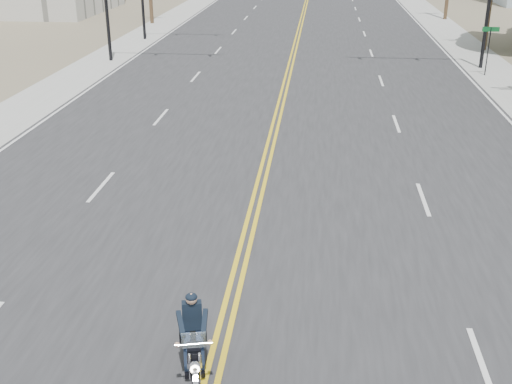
{
  "coord_description": "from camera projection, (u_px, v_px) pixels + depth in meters",
  "views": [
    {
      "loc": [
        1.75,
        -6.17,
        7.67
      ],
      "look_at": [
        0.3,
        8.3,
        1.6
      ],
      "focal_mm": 45.0,
      "sensor_mm": 36.0,
      "label": 1
    }
  ],
  "objects": [
    {
      "name": "street_sign",
      "position": [
        489.0,
        42.0,
        34.64
      ],
      "size": [
        0.9,
        0.06,
        2.62
      ],
      "color": "black",
      "rests_on": "ground"
    },
    {
      "name": "motorcyclist",
      "position": [
        193.0,
        339.0,
        11.55
      ],
      "size": [
        1.28,
        2.14,
        1.56
      ],
      "primitive_type": null,
      "rotation": [
        0.0,
        0.0,
        3.36
      ],
      "color": "black",
      "rests_on": "ground"
    }
  ]
}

